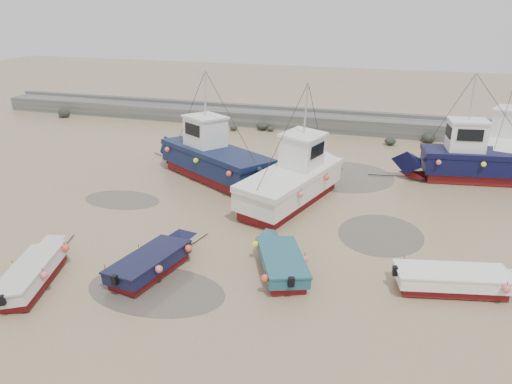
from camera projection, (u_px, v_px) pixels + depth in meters
The scene contains 15 objects.
ground at pixel (245, 256), 21.02m from camera, with size 120.00×120.00×0.00m, color #917F59.
seawall at pixel (328, 123), 40.37m from camera, with size 60.00×4.92×1.50m.
puddle_a at pixel (156, 290), 18.61m from camera, with size 5.41×5.41×0.01m, color #4E473E.
puddle_b at pixel (381, 234), 22.96m from camera, with size 3.88×3.88×0.01m, color #4E473E.
puddle_c at pixel (122, 200), 26.83m from camera, with size 4.26×4.26×0.01m, color #4E473E.
puddle_d at pixel (345, 176), 30.31m from camera, with size 5.89×5.89×0.01m, color #4E473E.
dinghy_0 at pixel (36, 268), 19.05m from camera, with size 2.67×6.23×1.43m.
dinghy_1 at pixel (156, 258), 19.77m from camera, with size 2.65×5.84×1.43m.
dinghy_2 at pixel (280, 257), 19.82m from camera, with size 3.09×5.43×1.43m.
dinghy_3 at pixel (463, 279), 18.36m from camera, with size 6.38×2.51×1.43m.
cabin_boat_0 at pixel (209, 156), 29.79m from camera, with size 9.95×6.90×6.22m.
cabin_boat_1 at pixel (296, 177), 26.28m from camera, with size 4.82×10.31×6.22m.
cabin_boat_2 at pixel (467, 158), 29.16m from camera, with size 9.37×3.25×6.22m.
cabin_boat_3 at pixel (508, 144), 31.97m from camera, with size 5.39×9.64×6.22m.
person at pixel (259, 197), 27.14m from camera, with size 0.65×0.42×1.77m, color #1A1A3E.
Camera 1 is at (5.76, -17.63, 10.27)m, focal length 35.00 mm.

